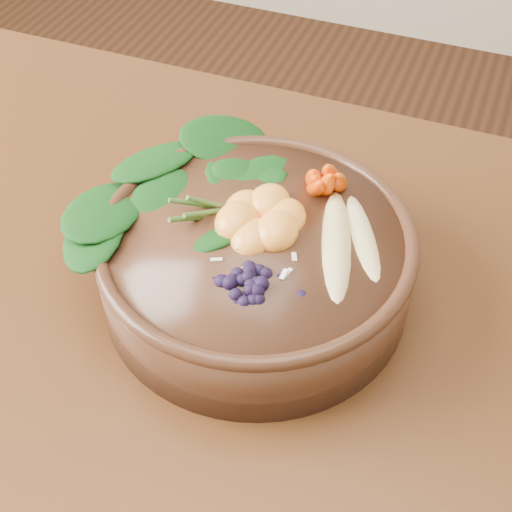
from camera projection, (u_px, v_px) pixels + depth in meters
stoneware_bowl at (256, 265)px, 0.58m from camera, size 0.30×0.30×0.07m
kale_heap at (217, 169)px, 0.58m from camera, size 0.20×0.18×0.04m
carrot_cluster at (323, 150)px, 0.57m from camera, size 0.06×0.06×0.07m
banana_halves at (351, 229)px, 0.54m from camera, size 0.09×0.14×0.02m
mandarin_cluster at (261, 208)px, 0.55m from camera, size 0.09×0.09×0.03m
blueberry_pile at (250, 268)px, 0.50m from camera, size 0.13×0.11×0.03m
coconut_flakes at (255, 248)px, 0.54m from camera, size 0.09×0.08×0.01m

